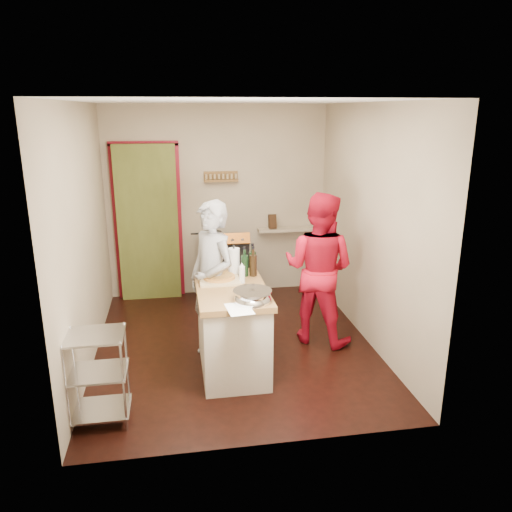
# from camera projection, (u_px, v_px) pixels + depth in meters

# --- Properties ---
(floor) EXTENTS (3.50, 3.50, 0.00)m
(floor) POSITION_uv_depth(u_px,v_px,m) (235.00, 345.00, 5.56)
(floor) COLOR black
(floor) RESTS_ON ground
(back_wall) EXTENTS (3.00, 0.44, 2.60)m
(back_wall) POSITION_uv_depth(u_px,v_px,m) (171.00, 215.00, 6.83)
(back_wall) COLOR tan
(back_wall) RESTS_ON ground
(left_wall) EXTENTS (0.04, 3.50, 2.60)m
(left_wall) POSITION_uv_depth(u_px,v_px,m) (83.00, 238.00, 4.96)
(left_wall) COLOR tan
(left_wall) RESTS_ON ground
(right_wall) EXTENTS (0.04, 3.50, 2.60)m
(right_wall) POSITION_uv_depth(u_px,v_px,m) (370.00, 226.00, 5.43)
(right_wall) COLOR tan
(right_wall) RESTS_ON ground
(ceiling) EXTENTS (3.00, 3.50, 0.02)m
(ceiling) POSITION_uv_depth(u_px,v_px,m) (231.00, 100.00, 4.82)
(ceiling) COLOR white
(ceiling) RESTS_ON back_wall
(stove) EXTENTS (0.60, 0.63, 1.00)m
(stove) POSITION_uv_depth(u_px,v_px,m) (225.00, 268.00, 6.79)
(stove) COLOR black
(stove) RESTS_ON ground
(wire_shelving) EXTENTS (0.48, 0.40, 0.80)m
(wire_shelving) POSITION_uv_depth(u_px,v_px,m) (98.00, 373.00, 4.10)
(wire_shelving) COLOR silver
(wire_shelving) RESTS_ON ground
(island) EXTENTS (0.68, 1.29, 1.17)m
(island) POSITION_uv_depth(u_px,v_px,m) (233.00, 326.00, 4.96)
(island) COLOR beige
(island) RESTS_ON ground
(person_stripe) EXTENTS (0.66, 0.73, 1.67)m
(person_stripe) POSITION_uv_depth(u_px,v_px,m) (212.00, 282.00, 5.09)
(person_stripe) COLOR #A4A3A7
(person_stripe) RESTS_ON ground
(person_red) EXTENTS (1.04, 1.01, 1.69)m
(person_red) POSITION_uv_depth(u_px,v_px,m) (319.00, 269.00, 5.48)
(person_red) COLOR red
(person_red) RESTS_ON ground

